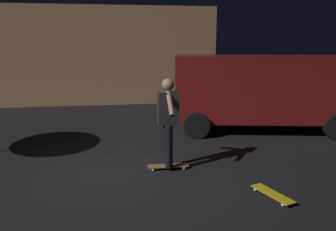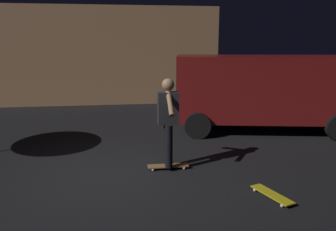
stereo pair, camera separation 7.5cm
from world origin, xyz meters
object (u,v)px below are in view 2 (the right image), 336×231
Objects in this scene: parked_van at (261,88)px; skateboard_ridden at (168,166)px; skateboard_spare at (272,195)px; skater at (168,116)px.

skateboard_ridden is at bearing -138.31° from parked_van.
parked_van is 4.50m from skateboard_spare.
skateboard_spare is (1.43, -1.46, 0.00)m from skateboard_ridden.
skater is at bearing 134.47° from skateboard_spare.
parked_van is 4.11m from skateboard_ridden.
skateboard_spare is at bearing -110.38° from parked_van.
skater is (0.00, 0.00, 0.98)m from skateboard_ridden.
skateboard_spare is at bearing -45.53° from skater.
skateboard_spare is 0.48× the size of skater.
parked_van reaches higher than skater.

